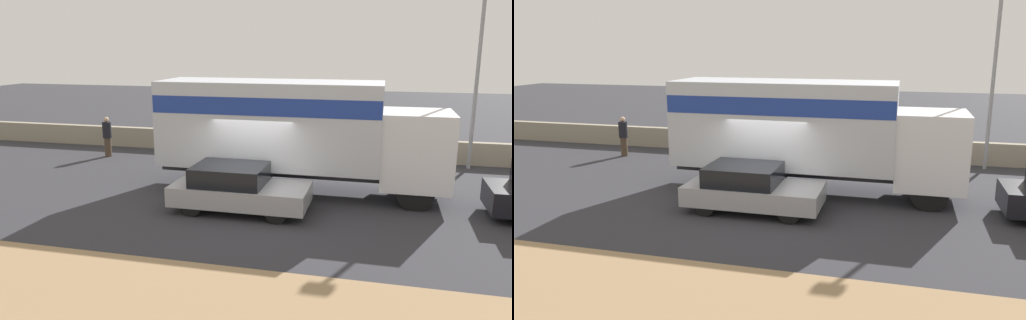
% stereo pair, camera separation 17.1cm
% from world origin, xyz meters
% --- Properties ---
extents(ground_plane, '(80.00, 80.00, 0.00)m').
position_xyz_m(ground_plane, '(0.00, 0.00, 0.00)').
color(ground_plane, '#2D2D33').
extents(stone_wall_backdrop, '(60.00, 0.35, 0.92)m').
position_xyz_m(stone_wall_backdrop, '(0.00, 7.52, 0.46)').
color(stone_wall_backdrop, gray).
rests_on(stone_wall_backdrop, ground_plane).
extents(street_lamp, '(0.56, 0.28, 8.12)m').
position_xyz_m(street_lamp, '(7.14, 6.86, 4.63)').
color(street_lamp, gray).
rests_on(street_lamp, ground_plane).
extents(box_truck, '(9.09, 2.37, 3.59)m').
position_xyz_m(box_truck, '(0.98, 1.99, 2.14)').
color(box_truck, silver).
rests_on(box_truck, ground_plane).
extents(car_hatchback, '(3.93, 1.83, 1.34)m').
position_xyz_m(car_hatchback, '(-0.17, -0.23, 0.67)').
color(car_hatchback, '#9E9EA3').
rests_on(car_hatchback, ground_plane).
extents(pedestrian, '(0.37, 0.37, 1.71)m').
position_xyz_m(pedestrian, '(-7.63, 5.34, 0.89)').
color(pedestrian, '#473828').
rests_on(pedestrian, ground_plane).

